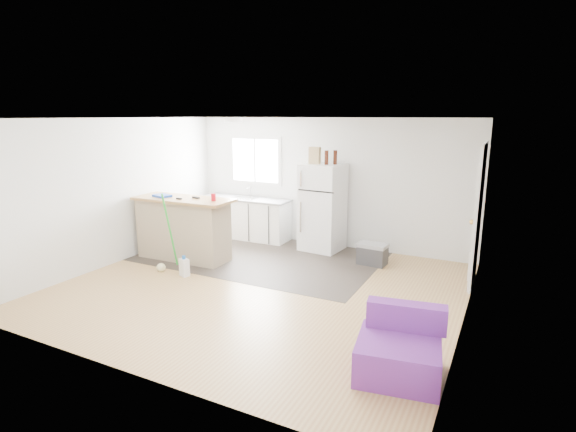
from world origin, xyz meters
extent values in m
cube|color=#A97946|center=(0.00, 0.00, -0.01)|extent=(5.50, 5.00, 0.01)
cube|color=white|center=(0.00, 0.00, 2.40)|extent=(5.50, 5.00, 0.01)
cube|color=white|center=(0.00, 2.50, 1.20)|extent=(5.50, 0.01, 2.40)
cube|color=white|center=(0.00, -2.50, 1.20)|extent=(5.50, 0.01, 2.40)
cube|color=white|center=(-2.75, 0.00, 1.20)|extent=(0.01, 5.00, 2.40)
cube|color=white|center=(2.75, 0.00, 1.20)|extent=(0.01, 5.00, 2.40)
cube|color=#322A26|center=(-0.73, 1.25, 0.00)|extent=(4.05, 2.50, 0.00)
cube|color=white|center=(-1.55, 2.49, 1.55)|extent=(1.18, 0.04, 0.98)
cube|color=white|center=(-1.55, 2.47, 1.55)|extent=(1.05, 0.01, 0.85)
cube|color=white|center=(-1.55, 2.46, 1.55)|extent=(0.03, 0.02, 0.85)
cube|color=white|center=(2.72, 1.55, 1.01)|extent=(0.05, 0.82, 2.03)
cube|color=white|center=(2.73, 1.55, 1.02)|extent=(0.03, 0.92, 2.10)
sphere|color=gold|center=(2.67, 1.23, 1.00)|extent=(0.07, 0.07, 0.07)
cylinder|color=white|center=(-1.20, 1.20, 2.36)|extent=(0.30, 0.30, 0.07)
cube|color=white|center=(-1.62, 2.21, 0.39)|extent=(1.80, 0.56, 0.79)
cube|color=gray|center=(-1.62, 2.21, 0.81)|extent=(1.85, 0.59, 0.04)
cube|color=silver|center=(-1.62, 2.18, 0.81)|extent=(0.50, 0.38, 0.05)
cube|color=tan|center=(-1.86, 0.57, 0.51)|extent=(1.60, 0.61, 1.03)
cube|color=#AA7F49|center=(-1.83, 0.57, 1.05)|extent=(1.76, 0.71, 0.05)
cube|color=white|center=(0.06, 2.15, 0.79)|extent=(0.76, 0.72, 1.59)
cube|color=black|center=(0.06, 1.82, 1.14)|extent=(0.70, 0.08, 0.02)
cube|color=silver|center=(-0.22, 1.82, 1.35)|extent=(0.03, 0.02, 0.29)
cube|color=silver|center=(-0.22, 1.82, 0.65)|extent=(0.03, 0.02, 0.56)
cube|color=#323235|center=(1.15, 1.73, 0.15)|extent=(0.48, 0.34, 0.30)
cube|color=gray|center=(1.15, 1.73, 0.34)|extent=(0.50, 0.36, 0.06)
cube|color=#71309D|center=(2.32, -1.36, 0.18)|extent=(0.87, 0.84, 0.36)
cube|color=#71309D|center=(2.32, -1.09, 0.50)|extent=(0.79, 0.30, 0.27)
cube|color=white|center=(-1.29, -0.13, 0.14)|extent=(0.18, 0.15, 0.28)
cylinder|color=blue|center=(-1.29, -0.13, 0.30)|extent=(0.07, 0.07, 0.05)
cylinder|color=green|center=(-1.64, -0.01, 0.66)|extent=(0.08, 0.34, 1.24)
sphere|color=beige|center=(-1.76, -0.13, 0.06)|extent=(0.14, 0.14, 0.14)
cylinder|color=red|center=(-1.21, 0.59, 1.13)|extent=(0.10, 0.10, 0.12)
cube|color=#123BB1|center=(-2.23, 0.50, 1.09)|extent=(0.35, 0.29, 0.04)
cube|color=black|center=(-1.61, 0.64, 1.09)|extent=(0.15, 0.07, 0.03)
cube|color=black|center=(-1.81, 0.44, 1.08)|extent=(0.10, 0.04, 0.03)
cube|color=tan|center=(-0.07, 2.07, 1.74)|extent=(0.20, 0.10, 0.30)
cylinder|color=#331309|center=(0.16, 2.06, 1.71)|extent=(0.09, 0.09, 0.25)
cylinder|color=#331309|center=(0.28, 2.17, 1.71)|extent=(0.09, 0.09, 0.25)
camera|label=1|loc=(3.13, -5.29, 2.44)|focal=28.00mm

